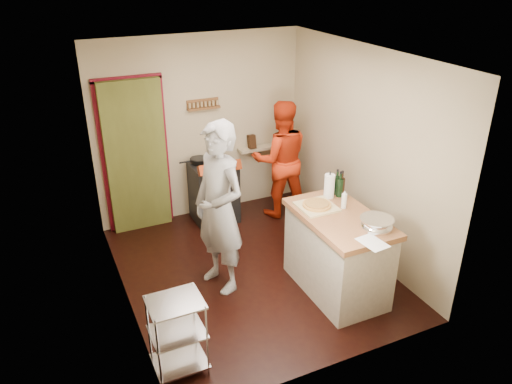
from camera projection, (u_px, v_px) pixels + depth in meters
floor at (252, 270)px, 6.15m from camera, size 3.50×3.50×0.00m
back_wall at (156, 145)px, 6.87m from camera, size 3.00×0.44×2.60m
left_wall at (116, 198)px, 5.02m from camera, size 0.04×3.50×2.60m
right_wall at (362, 153)px, 6.15m from camera, size 0.04×3.50×2.60m
ceiling at (251, 54)px, 5.02m from camera, size 3.00×3.50×0.02m
stove at (214, 191)px, 7.14m from camera, size 0.60×0.63×1.00m
wire_shelving at (177, 333)px, 4.49m from camera, size 0.48×0.40×0.80m
island at (338, 252)px, 5.59m from camera, size 0.76×1.40×1.28m
person_stripe at (219, 209)px, 5.47m from camera, size 0.67×0.83×1.99m
person_red at (281, 159)px, 7.14m from camera, size 0.97×0.84×1.72m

